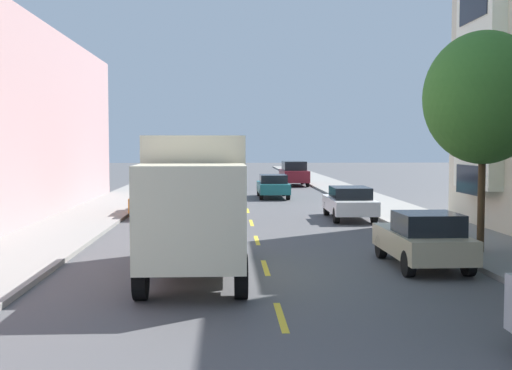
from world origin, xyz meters
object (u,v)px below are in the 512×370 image
(parked_suv_burgundy, at_px, (294,173))
(parked_wagon_orange, at_px, (155,198))
(parked_sedan_forest, at_px, (177,181))
(parked_hatchback_champagne, at_px, (423,239))
(delivery_box_truck, at_px, (196,197))
(moving_teal_sedan, at_px, (273,186))
(parked_sedan_white, at_px, (349,202))
(street_tree_second, at_px, (483,98))

(parked_suv_burgundy, xyz_separation_m, parked_wagon_orange, (-8.66, -21.20, -0.18))
(parked_sedan_forest, height_order, parked_hatchback_champagne, parked_hatchback_champagne)
(delivery_box_truck, distance_m, moving_teal_sedan, 23.66)
(parked_sedan_white, relative_size, parked_hatchback_champagne, 1.13)
(parked_wagon_orange, bearing_deg, parked_sedan_white, -13.80)
(moving_teal_sedan, bearing_deg, parked_sedan_white, -77.60)
(moving_teal_sedan, bearing_deg, delivery_box_truck, -98.76)
(parked_sedan_forest, xyz_separation_m, parked_hatchback_champagne, (8.63, -27.63, 0.01))
(moving_teal_sedan, bearing_deg, street_tree_second, -77.77)
(parked_sedan_forest, height_order, parked_sedan_white, same)
(street_tree_second, relative_size, parked_hatchback_champagne, 1.59)
(delivery_box_truck, relative_size, moving_teal_sedan, 1.56)
(parked_hatchback_champagne, relative_size, moving_teal_sedan, 0.89)
(delivery_box_truck, distance_m, parked_suv_burgundy, 35.68)
(parked_suv_burgundy, relative_size, parked_hatchback_champagne, 1.20)
(parked_wagon_orange, height_order, moving_teal_sedan, parked_wagon_orange)
(street_tree_second, height_order, moving_teal_sedan, street_tree_second)
(parked_sedan_white, distance_m, parked_wagon_orange, 8.96)
(parked_sedan_forest, xyz_separation_m, parked_sedan_white, (8.75, -16.37, 0.00))
(parked_sedan_white, xyz_separation_m, parked_hatchback_champagne, (-0.13, -11.25, 0.01))
(street_tree_second, distance_m, parked_sedan_forest, 28.46)
(street_tree_second, relative_size, delivery_box_truck, 0.91)
(parked_wagon_orange, relative_size, moving_teal_sedan, 1.05)
(parked_sedan_white, distance_m, parked_suv_burgundy, 23.34)
(parked_sedan_white, height_order, moving_teal_sedan, same)
(moving_teal_sedan, bearing_deg, parked_suv_burgundy, 78.04)
(parked_wagon_orange, distance_m, parked_hatchback_champagne, 15.90)
(street_tree_second, xyz_separation_m, moving_teal_sedan, (-4.60, 21.23, -3.87))
(delivery_box_truck, height_order, parked_wagon_orange, delivery_box_truck)
(parked_wagon_orange, height_order, parked_hatchback_champagne, same)
(parked_sedan_white, bearing_deg, parked_sedan_forest, 118.13)
(street_tree_second, distance_m, parked_sedan_white, 10.62)
(parked_hatchback_champagne, bearing_deg, street_tree_second, 35.96)
(street_tree_second, height_order, parked_sedan_white, street_tree_second)
(delivery_box_truck, bearing_deg, street_tree_second, 14.58)
(parked_wagon_orange, bearing_deg, delivery_box_truck, -79.60)
(parked_suv_burgundy, distance_m, parked_wagon_orange, 22.90)
(parked_sedan_forest, bearing_deg, parked_wagon_orange, -89.79)
(street_tree_second, height_order, delivery_box_truck, street_tree_second)
(parked_sedan_white, bearing_deg, parked_hatchback_champagne, -90.64)
(street_tree_second, relative_size, parked_suv_burgundy, 1.33)
(delivery_box_truck, distance_m, parked_sedan_white, 13.36)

